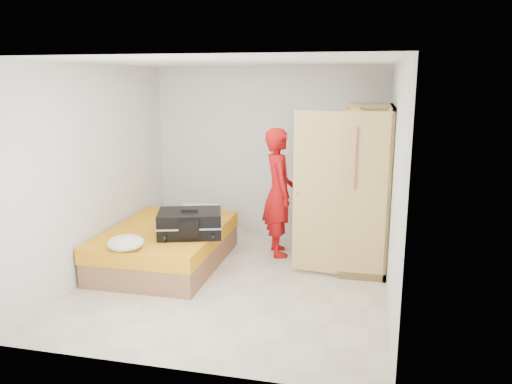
% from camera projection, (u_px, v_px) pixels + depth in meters
% --- Properties ---
extents(room, '(4.00, 4.02, 2.60)m').
position_uv_depth(room, '(236.00, 176.00, 5.87)').
color(room, beige).
rests_on(room, ground).
extents(bed, '(1.42, 2.02, 0.50)m').
position_uv_depth(bed, '(167.00, 246.00, 6.63)').
color(bed, '#9E7047').
rests_on(bed, ground).
extents(wardrobe, '(1.17, 1.20, 2.10)m').
position_uv_depth(wardrobe, '(362.00, 192.00, 6.43)').
color(wardrobe, '#D9B26A').
rests_on(wardrobe, ground).
extents(person, '(0.64, 0.76, 1.78)m').
position_uv_depth(person, '(279.00, 192.00, 6.88)').
color(person, '#B70B19').
rests_on(person, ground).
extents(suitcase, '(0.93, 0.79, 0.34)m').
position_uv_depth(suitcase, '(190.00, 223.00, 6.23)').
color(suitcase, black).
rests_on(suitcase, bed).
extents(round_cushion, '(0.42, 0.42, 0.16)m').
position_uv_depth(round_cushion, '(126.00, 243.00, 5.72)').
color(round_cushion, white).
rests_on(round_cushion, bed).
extents(pillow, '(0.57, 0.32, 0.10)m').
position_uv_depth(pillow, '(201.00, 209.00, 7.33)').
color(pillow, white).
rests_on(pillow, bed).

